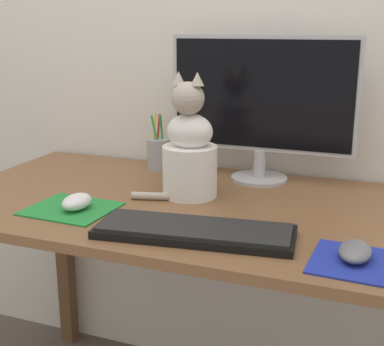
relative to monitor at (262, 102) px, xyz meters
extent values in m
cube|color=silver|center=(-0.08, 0.13, 0.26)|extent=(7.00, 0.04, 2.50)
cube|color=brown|center=(-0.08, -0.27, -0.25)|extent=(1.45, 0.73, 0.02)
cube|color=brown|center=(-0.76, 0.06, -0.63)|extent=(0.05, 0.05, 0.73)
cylinder|color=#B2B2B7|center=(0.00, 0.00, -0.23)|extent=(0.17, 0.17, 0.01)
cylinder|color=#B2B2B7|center=(0.00, 0.00, -0.19)|extent=(0.04, 0.04, 0.08)
cube|color=#B2B2B7|center=(0.00, 0.00, 0.02)|extent=(0.55, 0.02, 0.34)
cube|color=black|center=(0.00, -0.01, 0.02)|extent=(0.53, 0.00, 0.31)
cube|color=black|center=(-0.02, -0.49, -0.23)|extent=(0.46, 0.21, 0.02)
cube|color=black|center=(-0.02, -0.49, -0.22)|extent=(0.44, 0.19, 0.01)
cube|color=#238438|center=(-0.38, -0.43, -0.24)|extent=(0.22, 0.20, 0.00)
cube|color=#1E2D9E|center=(0.34, -0.51, -0.24)|extent=(0.21, 0.19, 0.00)
ellipsoid|color=white|center=(-0.36, -0.44, -0.21)|extent=(0.06, 0.10, 0.04)
ellipsoid|color=slate|center=(0.32, -0.49, -0.22)|extent=(0.06, 0.11, 0.03)
cylinder|color=white|center=(-0.14, -0.22, -0.17)|extent=(0.16, 0.16, 0.14)
ellipsoid|color=white|center=(-0.14, -0.22, -0.06)|extent=(0.13, 0.12, 0.10)
sphere|color=#B2A393|center=(-0.14, -0.23, 0.03)|extent=(0.09, 0.09, 0.09)
cone|color=#B2A393|center=(-0.17, -0.23, 0.08)|extent=(0.04, 0.04, 0.04)
cone|color=#B2A393|center=(-0.11, -0.23, 0.08)|extent=(0.04, 0.04, 0.04)
cylinder|color=#B2A393|center=(-0.18, -0.28, -0.23)|extent=(0.19, 0.07, 0.02)
cylinder|color=#99999E|center=(-0.34, 0.01, -0.19)|extent=(0.07, 0.07, 0.10)
cylinder|color=red|center=(-0.34, 0.01, -0.13)|extent=(0.02, 0.01, 0.14)
cylinder|color=yellow|center=(-0.36, 0.01, -0.13)|extent=(0.01, 0.03, 0.14)
cylinder|color=green|center=(-0.34, -0.01, -0.13)|extent=(0.04, 0.01, 0.14)
cylinder|color=green|center=(-0.32, 0.01, -0.13)|extent=(0.01, 0.03, 0.14)
camera|label=1|loc=(0.37, -1.53, 0.22)|focal=50.00mm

